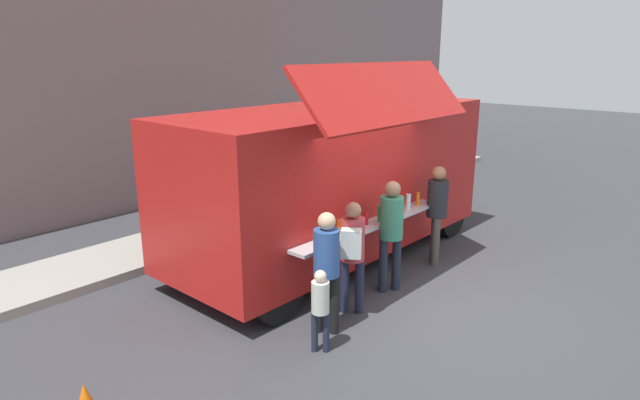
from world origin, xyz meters
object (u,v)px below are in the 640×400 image
Objects in this scene: child_near_queue at (320,304)px; customer_front_ordering at (391,226)px; food_truck_main at (334,177)px; trash_bin at (358,178)px; customer_rear_waiting at (326,262)px; customer_extra_browsing at (437,206)px; customer_mid_with_backpack at (352,247)px.

customer_front_ordering is at bearing -27.30° from child_near_queue.
customer_front_ordering is at bearing -108.66° from food_truck_main.
child_near_queue is (-6.36, -4.30, 0.23)m from trash_bin.
food_truck_main is 2.83m from customer_rear_waiting.
customer_rear_waiting is 3.13m from customer_extra_browsing.
food_truck_main is 3.58× the size of customer_extra_browsing.
customer_front_ordering is at bearing -31.55° from customer_mid_with_backpack.
food_truck_main is 3.73× the size of customer_rear_waiting.
customer_mid_with_backpack is (-5.30, -3.96, 0.58)m from trash_bin.
customer_front_ordering is 1.05× the size of customer_rear_waiting.
child_near_queue is at bearing -145.94° from trash_bin.
customer_rear_waiting is at bearing -141.64° from food_truck_main.
trash_bin is 6.64m from customer_mid_with_backpack.
food_truck_main reaches higher than customer_front_ordering.
customer_rear_waiting is at bearing 120.49° from customer_front_ordering.
customer_extra_browsing is at bearing -126.01° from trash_bin.
food_truck_main is 1.75m from customer_front_ordering.
customer_mid_with_backpack reaches higher than child_near_queue.
child_near_queue is at bearing 164.28° from customer_mid_with_backpack.
food_truck_main is 7.31× the size of trash_bin.
customer_rear_waiting is (-1.64, -0.11, -0.05)m from customer_front_ordering.
customer_mid_with_backpack is (-1.55, -1.64, -0.48)m from food_truck_main.
customer_mid_with_backpack is at bearing -23.48° from customer_rear_waiting.
customer_rear_waiting is 1.53× the size of child_near_queue.
customer_mid_with_backpack is at bearing 118.48° from customer_front_ordering.
customer_extra_browsing reaches higher than child_near_queue.
customer_mid_with_backpack is at bearing -143.23° from trash_bin.
child_near_queue is (-1.06, -0.34, -0.35)m from customer_mid_with_backpack.
customer_mid_with_backpack is 0.98× the size of customer_rear_waiting.
customer_mid_with_backpack is 1.50× the size of child_near_queue.
customer_front_ordering is (-4.30, -3.93, 0.63)m from trash_bin.
customer_front_ordering is 1.61× the size of child_near_queue.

